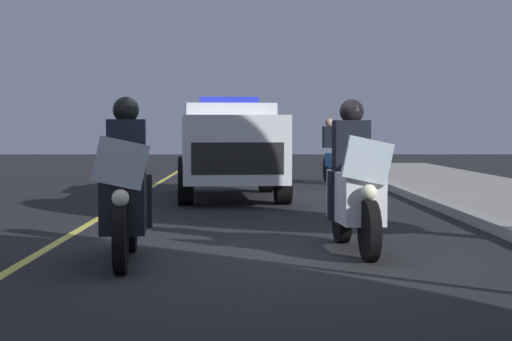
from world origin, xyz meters
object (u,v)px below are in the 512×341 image
Objects in this scene: police_motorcycle_lead_left at (125,195)px; cyclist_background at (329,151)px; police_suv at (229,145)px; police_motorcycle_lead_right at (354,189)px.

police_motorcycle_lead_left is 13.66m from cyclist_background.
police_suv reaches higher than cyclist_background.
police_motorcycle_lead_left is at bearing -73.57° from police_motorcycle_lead_right.
cyclist_background is (-13.22, 3.43, 0.14)m from police_motorcycle_lead_left.
police_motorcycle_lead_left and police_motorcycle_lead_right have the same top height.
police_motorcycle_lead_right reaches higher than cyclist_background.
police_motorcycle_lead_right is 1.22× the size of cyclist_background.
police_motorcycle_lead_right is 7.75m from police_suv.
police_suv is at bearing -168.36° from police_motorcycle_lead_right.
police_motorcycle_lead_left is at bearing -14.53° from cyclist_background.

